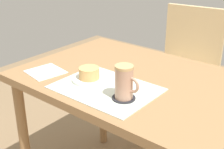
{
  "coord_description": "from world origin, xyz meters",
  "views": [
    {
      "loc": [
        0.73,
        -1.05,
        1.29
      ],
      "look_at": [
        -0.02,
        -0.13,
        0.77
      ],
      "focal_mm": 50.0,
      "sensor_mm": 36.0,
      "label": 1
    }
  ],
  "objects_px": {
    "dining_table": "(133,95)",
    "pastry_plate": "(89,79)",
    "pastry": "(89,73)",
    "coffee_mug": "(124,82)",
    "wooden_chair": "(185,69)"
  },
  "relations": [
    {
      "from": "dining_table",
      "to": "pastry_plate",
      "type": "xyz_separation_m",
      "value": [
        -0.12,
        -0.16,
        0.1
      ]
    },
    {
      "from": "dining_table",
      "to": "wooden_chair",
      "type": "xyz_separation_m",
      "value": [
        -0.09,
        0.72,
        -0.13
      ]
    },
    {
      "from": "coffee_mug",
      "to": "dining_table",
      "type": "bearing_deg",
      "value": 116.09
    },
    {
      "from": "wooden_chair",
      "to": "pastry",
      "type": "distance_m",
      "value": 0.93
    },
    {
      "from": "pastry_plate",
      "to": "pastry",
      "type": "height_order",
      "value": "pastry"
    },
    {
      "from": "coffee_mug",
      "to": "pastry",
      "type": "bearing_deg",
      "value": 170.43
    },
    {
      "from": "wooden_chair",
      "to": "coffee_mug",
      "type": "xyz_separation_m",
      "value": [
        0.19,
        -0.92,
        0.3
      ]
    },
    {
      "from": "dining_table",
      "to": "pastry_plate",
      "type": "bearing_deg",
      "value": -125.85
    },
    {
      "from": "pastry",
      "to": "coffee_mug",
      "type": "xyz_separation_m",
      "value": [
        0.22,
        -0.04,
        0.03
      ]
    },
    {
      "from": "wooden_chair",
      "to": "coffee_mug",
      "type": "height_order",
      "value": "wooden_chair"
    },
    {
      "from": "dining_table",
      "to": "pastry",
      "type": "height_order",
      "value": "pastry"
    },
    {
      "from": "wooden_chair",
      "to": "pastry",
      "type": "height_order",
      "value": "wooden_chair"
    },
    {
      "from": "pastry_plate",
      "to": "wooden_chair",
      "type": "bearing_deg",
      "value": 88.49
    },
    {
      "from": "dining_table",
      "to": "pastry_plate",
      "type": "relative_size",
      "value": 6.87
    },
    {
      "from": "dining_table",
      "to": "pastry",
      "type": "bearing_deg",
      "value": -125.85
    }
  ]
}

